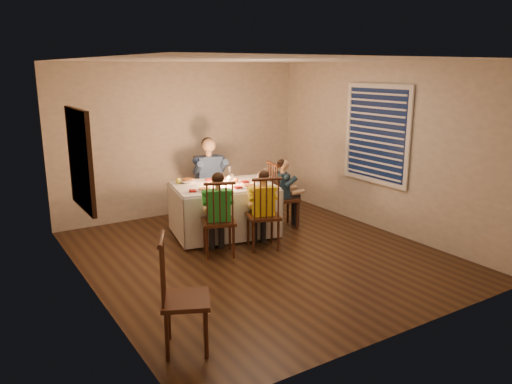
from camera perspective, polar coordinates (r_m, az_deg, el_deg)
ground at (r=6.94m, az=0.43°, el=-7.15°), size 5.00×5.00×0.00m
wall_left at (r=5.72m, az=-18.91°, el=1.07°), size 0.02×5.00×2.60m
wall_right at (r=8.00m, az=14.20°, el=4.93°), size 0.02×5.00×2.60m
wall_back at (r=8.76m, az=-8.44°, el=5.97°), size 4.50×0.02×2.60m
ceiling at (r=6.47m, az=0.47°, el=14.85°), size 5.00×5.00×0.00m
dining_table at (r=7.62m, az=-3.71°, el=-0.80°), size 1.69×1.36×0.76m
chair_adult at (r=8.57m, az=-5.23°, el=-3.04°), size 0.49×0.47×1.07m
chair_near_left at (r=6.95m, az=-4.24°, el=-7.14°), size 0.56×0.55×1.07m
chair_near_right at (r=7.18m, az=0.79°, el=-6.41°), size 0.55×0.54×1.07m
chair_end at (r=8.10m, az=3.09°, el=-4.01°), size 0.49×0.51×1.07m
chair_extra at (r=4.85m, az=-7.83°, el=-17.22°), size 0.57×0.59×1.09m
adult at (r=8.57m, az=-5.23°, el=-3.04°), size 0.59×0.56×1.39m
child_green at (r=6.95m, az=-4.24°, el=-7.14°), size 0.52×0.50×1.17m
child_yellow at (r=7.18m, az=0.79°, el=-6.41°), size 0.49×0.47×1.14m
child_teal at (r=8.10m, az=3.09°, el=-4.01°), size 0.41×0.44×1.11m
setting_adult at (r=7.87m, az=-4.10°, el=1.44°), size 0.31×0.31×0.02m
setting_green at (r=7.21m, az=-5.87°, el=0.22°), size 0.31×0.31×0.02m
setting_yellow at (r=7.38m, az=-0.75°, el=0.63°), size 0.31×0.31×0.02m
setting_teal at (r=7.73m, az=-0.00°, el=1.25°), size 0.31×0.31×0.02m
candle_left at (r=7.53m, az=-4.21°, el=1.18°), size 0.06×0.06×0.10m
candle_right at (r=7.58m, az=-3.13°, el=1.27°), size 0.06×0.06×0.10m
squash at (r=7.70m, az=-8.88°, el=1.29°), size 0.09×0.09×0.09m
orange_fruit at (r=7.67m, az=-2.32°, el=1.36°), size 0.08×0.08×0.08m
serving_bowl at (r=7.71m, az=-7.78°, el=1.20°), size 0.29×0.29×0.05m
wall_mirror at (r=5.97m, az=-19.45°, el=3.52°), size 0.06×0.95×1.15m
window_blinds at (r=8.01m, az=13.55°, el=6.43°), size 0.07×1.34×1.54m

